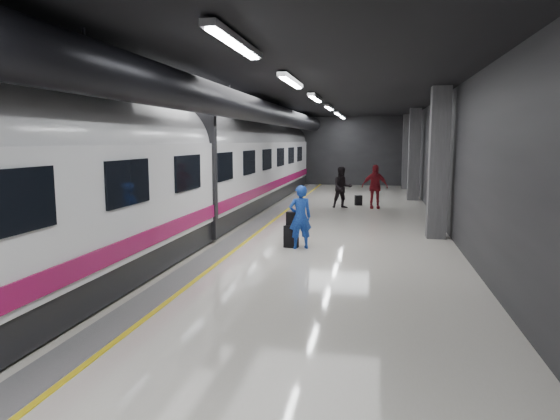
{
  "coord_description": "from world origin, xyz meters",
  "views": [
    {
      "loc": [
        2.74,
        -13.53,
        2.92
      ],
      "look_at": [
        0.43,
        -1.62,
        1.23
      ],
      "focal_mm": 32.0,
      "sensor_mm": 36.0,
      "label": 1
    }
  ],
  "objects": [
    {
      "name": "traveler_far_b",
      "position": [
        2.68,
        8.42,
        0.95
      ],
      "size": [
        1.16,
        0.58,
        1.9
      ],
      "primitive_type": "imported",
      "rotation": [
        0.0,
        0.0,
        0.11
      ],
      "color": "maroon",
      "rests_on": "ground"
    },
    {
      "name": "suitcase_far",
      "position": [
        1.97,
        9.33,
        0.23
      ],
      "size": [
        0.36,
        0.29,
        0.46
      ],
      "primitive_type": "cube",
      "rotation": [
        0.0,
        0.0,
        0.35
      ],
      "color": "black",
      "rests_on": "ground"
    },
    {
      "name": "shoulder_bag",
      "position": [
        0.48,
        -0.18,
        0.8
      ],
      "size": [
        0.31,
        0.2,
        0.38
      ],
      "primitive_type": "cube",
      "rotation": [
        0.0,
        0.0,
        -0.17
      ],
      "color": "black",
      "rests_on": "suitcase_main"
    },
    {
      "name": "traveler_main",
      "position": [
        0.74,
        -0.28,
        0.86
      ],
      "size": [
        0.74,
        0.63,
        1.73
      ],
      "primitive_type": "imported",
      "rotation": [
        0.0,
        0.0,
        3.54
      ],
      "color": "blue",
      "rests_on": "ground"
    },
    {
      "name": "train",
      "position": [
        -3.25,
        -0.0,
        2.07
      ],
      "size": [
        3.05,
        38.0,
        4.05
      ],
      "color": "black",
      "rests_on": "ground"
    },
    {
      "name": "ground",
      "position": [
        0.0,
        0.0,
        0.0
      ],
      "size": [
        40.0,
        40.0,
        0.0
      ],
      "primitive_type": "plane",
      "color": "silver",
      "rests_on": "ground"
    },
    {
      "name": "suitcase_main",
      "position": [
        0.48,
        -0.21,
        0.31
      ],
      "size": [
        0.41,
        0.31,
        0.61
      ],
      "primitive_type": "cube",
      "rotation": [
        0.0,
        0.0,
        -0.2
      ],
      "color": "black",
      "rests_on": "ground"
    },
    {
      "name": "traveler_far_a",
      "position": [
        1.29,
        8.21,
        0.91
      ],
      "size": [
        1.06,
        0.94,
        1.81
      ],
      "primitive_type": "imported",
      "rotation": [
        0.0,
        0.0,
        0.33
      ],
      "color": "black",
      "rests_on": "ground"
    },
    {
      "name": "platform_hall",
      "position": [
        -0.29,
        0.96,
        3.54
      ],
      "size": [
        10.02,
        40.02,
        4.51
      ],
      "color": "black",
      "rests_on": "ground"
    }
  ]
}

